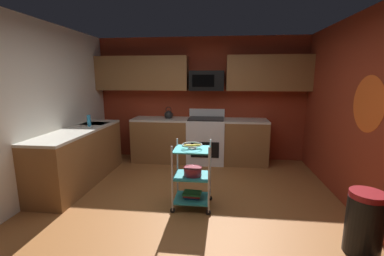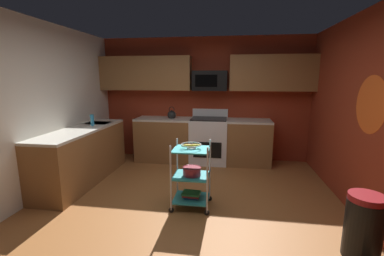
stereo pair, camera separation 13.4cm
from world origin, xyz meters
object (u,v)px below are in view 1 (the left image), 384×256
Objects in this scene: microwave at (207,81)px; mixing_bowl_large at (193,171)px; rolling_cart at (192,176)px; kettle at (169,115)px; dish_soap_bottle at (89,121)px; oven_range at (206,140)px; fruit_bowl at (192,145)px; trash_can at (364,223)px; book_stack at (192,195)px.

mixing_bowl_large is at bearing -91.60° from microwave.
kettle reaches higher than rolling_cart.
mixing_bowl_large is 2.17m from kettle.
mixing_bowl_large is (0.01, 0.00, 0.07)m from rolling_cart.
microwave is 3.50× the size of dish_soap_bottle.
oven_range is 2.03m from fruit_bowl.
rolling_cart is 2.22m from dish_soap_bottle.
trash_can is (1.82, -0.77, -0.19)m from mixing_bowl_large.
dish_soap_bottle is (-1.93, 0.94, 0.57)m from rolling_cart.
fruit_bowl is at bearing -45.00° from book_stack.
kettle reaches higher than book_stack.
fruit_bowl is at bearing -91.83° from microwave.
microwave reaches higher than book_stack.
microwave is at bearing 88.40° from mixing_bowl_large.
fruit_bowl reaches higher than trash_can.
book_stack is at bearing 180.00° from mixing_bowl_large.
rolling_cart reaches higher than book_stack.
fruit_bowl is 1.06× the size of book_stack.
mixing_bowl_large is (0.01, 0.00, -0.36)m from fruit_bowl.
rolling_cart is at bearing -91.94° from oven_range.
book_stack is (-0.01, 0.00, -0.35)m from mixing_bowl_large.
dish_soap_bottle is (-1.93, 0.94, 0.85)m from book_stack.
kettle is at bearing 132.73° from trash_can.
trash_can is at bearing -47.27° from kettle.
oven_range is 1.20× the size of rolling_cart.
book_stack is at bearing -91.94° from oven_range.
fruit_bowl is 0.70m from book_stack.
fruit_bowl is 1.03× the size of kettle.
fruit_bowl is 2.11m from kettle.
rolling_cart is 3.63× the size of mixing_bowl_large.
book_stack is 0.39× the size of trash_can.
rolling_cart is 0.28m from book_stack.
rolling_cart reaches higher than trash_can.
kettle is at bearing -179.72° from oven_range.
dish_soap_bottle is at bearing -150.10° from microwave.
mixing_bowl_large is at bearing -91.70° from oven_range.
rolling_cart is at bearing 157.10° from trash_can.
mixing_bowl_large is at bearing 0.00° from fruit_bowl.
dish_soap_bottle is at bearing 153.97° from rolling_cart.
rolling_cart is 1.98m from trash_can.
microwave is 2.65× the size of kettle.
mixing_bowl_large is 1.98m from trash_can.
rolling_cart is 2.18m from kettle.
rolling_cart is 4.57× the size of dish_soap_bottle.
book_stack is at bearing 180.00° from rolling_cart.
microwave reaches higher than dish_soap_bottle.
microwave is 2.25m from fruit_bowl.
mixing_bowl_large is 0.95× the size of kettle.
fruit_bowl is at bearing -70.05° from kettle.
microwave is 2.57× the size of fruit_bowl.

